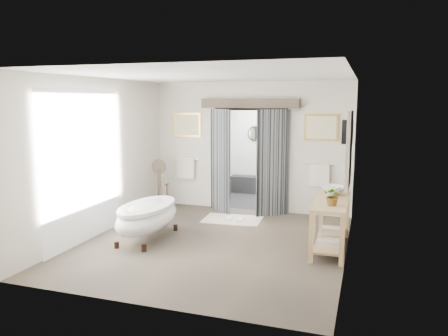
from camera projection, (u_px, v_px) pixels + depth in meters
The scene contains 13 objects.
ground_plane at pixel (213, 243), 7.69m from camera, with size 5.00×5.00×0.00m, color brown.
room_shell at pixel (209, 138), 7.30m from camera, with size 4.52×5.02×2.91m.
shower_room at pixel (265, 162), 11.29m from camera, with size 2.22×2.01×2.51m.
back_wall_dressing at pixel (248, 143), 9.62m from camera, with size 3.82×0.68×2.52m.
clawfoot_tub at pixel (147, 216), 7.85m from camera, with size 0.79×1.78×0.87m.
vanity at pixel (329, 220), 7.29m from camera, with size 0.57×1.60×0.85m.
pedestal_mirror at pixel (159, 188), 9.94m from camera, with size 0.35×0.23×1.18m.
rug at pixel (232, 219), 9.18m from camera, with size 1.20×0.80×0.01m, color beige.
slippers at pixel (235, 219), 9.08m from camera, with size 0.36×0.27×0.05m.
basin at pixel (332, 190), 7.63m from camera, with size 0.45×0.45×0.15m, color white.
plant at pixel (333, 195), 6.83m from camera, with size 0.29×0.25×0.32m, color gray.
soap_bottle_a at pixel (329, 194), 7.28m from camera, with size 0.08×0.09×0.18m, color gray.
soap_bottle_b at pixel (329, 187), 7.90m from camera, with size 0.12×0.12×0.16m, color gray.
Camera 1 is at (2.50, -6.96, 2.49)m, focal length 35.00 mm.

